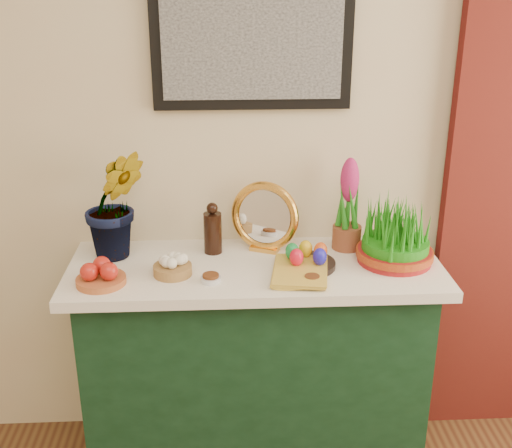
{
  "coord_description": "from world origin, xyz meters",
  "views": [
    {
      "loc": [
        -0.08,
        -0.18,
        1.91
      ],
      "look_at": [
        0.03,
        1.95,
        1.07
      ],
      "focal_mm": 45.0,
      "sensor_mm": 36.0,
      "label": 1
    }
  ],
  "objects_px": {
    "hyacinth_green": "(114,187)",
    "wheatgrass_sabzeh": "(396,236)",
    "mirror": "(265,217)",
    "sideboard": "(255,368)",
    "book": "(273,270)"
  },
  "relations": [
    {
      "from": "sideboard",
      "to": "wheatgrass_sabzeh",
      "type": "bearing_deg",
      "value": -0.78
    },
    {
      "from": "mirror",
      "to": "book",
      "type": "height_order",
      "value": "mirror"
    },
    {
      "from": "sideboard",
      "to": "hyacinth_green",
      "type": "xyz_separation_m",
      "value": [
        -0.52,
        0.1,
        0.75
      ]
    },
    {
      "from": "sideboard",
      "to": "mirror",
      "type": "distance_m",
      "value": 0.62
    },
    {
      "from": "sideboard",
      "to": "mirror",
      "type": "xyz_separation_m",
      "value": [
        0.04,
        0.13,
        0.6
      ]
    },
    {
      "from": "hyacinth_green",
      "to": "wheatgrass_sabzeh",
      "type": "relative_size",
      "value": 1.94
    },
    {
      "from": "sideboard",
      "to": "book",
      "type": "height_order",
      "value": "book"
    },
    {
      "from": "hyacinth_green",
      "to": "wheatgrass_sabzeh",
      "type": "height_order",
      "value": "hyacinth_green"
    },
    {
      "from": "hyacinth_green",
      "to": "mirror",
      "type": "distance_m",
      "value": 0.58
    },
    {
      "from": "sideboard",
      "to": "wheatgrass_sabzeh",
      "type": "xyz_separation_m",
      "value": [
        0.53,
        -0.01,
        0.57
      ]
    },
    {
      "from": "wheatgrass_sabzeh",
      "to": "hyacinth_green",
      "type": "bearing_deg",
      "value": 174.18
    },
    {
      "from": "mirror",
      "to": "wheatgrass_sabzeh",
      "type": "distance_m",
      "value": 0.5
    },
    {
      "from": "mirror",
      "to": "hyacinth_green",
      "type": "bearing_deg",
      "value": -176.44
    },
    {
      "from": "hyacinth_green",
      "to": "mirror",
      "type": "xyz_separation_m",
      "value": [
        0.56,
        0.04,
        -0.15
      ]
    },
    {
      "from": "sideboard",
      "to": "wheatgrass_sabzeh",
      "type": "height_order",
      "value": "wheatgrass_sabzeh"
    }
  ]
}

